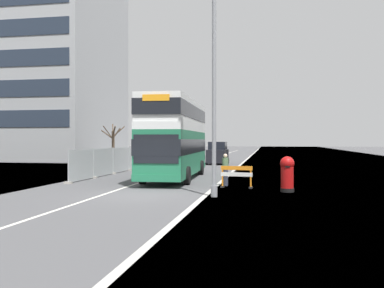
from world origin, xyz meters
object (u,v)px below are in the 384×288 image
(roadworks_barrier, at_px, (237,174))
(car_oncoming_near, at_px, (218,154))
(red_pillar_postbox, at_px, (287,172))
(lamppost_foreground, at_px, (214,92))
(car_receding_mid, at_px, (195,151))
(double_decker_bus, at_px, (176,137))
(pedestrian_at_kerb, at_px, (225,170))

(roadworks_barrier, bearing_deg, car_oncoming_near, 99.46)
(red_pillar_postbox, bearing_deg, lamppost_foreground, -143.52)
(roadworks_barrier, distance_m, car_receding_mid, 29.51)
(double_decker_bus, distance_m, car_receding_mid, 24.38)
(double_decker_bus, xyz_separation_m, red_pillar_postbox, (6.59, -5.70, -1.67))
(lamppost_foreground, height_order, car_oncoming_near, lamppost_foreground)
(double_decker_bus, height_order, red_pillar_postbox, double_decker_bus)
(red_pillar_postbox, distance_m, pedestrian_at_kerb, 3.75)
(car_receding_mid, height_order, pedestrian_at_kerb, car_receding_mid)
(car_oncoming_near, distance_m, pedestrian_at_kerb, 19.96)
(lamppost_foreground, distance_m, roadworks_barrier, 5.22)
(lamppost_foreground, xyz_separation_m, pedestrian_at_kerb, (0.03, 4.42, -3.60))
(double_decker_bus, distance_m, pedestrian_at_kerb, 5.30)
(double_decker_bus, relative_size, car_receding_mid, 2.56)
(double_decker_bus, bearing_deg, car_receding_mid, 97.06)
(double_decker_bus, height_order, pedestrian_at_kerb, double_decker_bus)
(double_decker_bus, height_order, lamppost_foreground, lamppost_foreground)
(red_pillar_postbox, relative_size, roadworks_barrier, 1.02)
(red_pillar_postbox, height_order, car_receding_mid, car_receding_mid)
(lamppost_foreground, distance_m, pedestrian_at_kerb, 5.70)
(double_decker_bus, xyz_separation_m, pedestrian_at_kerb, (3.48, -3.60, -1.73))
(red_pillar_postbox, height_order, pedestrian_at_kerb, pedestrian_at_kerb)
(car_receding_mid, bearing_deg, red_pillar_postbox, -72.20)
(double_decker_bus, xyz_separation_m, lamppost_foreground, (3.45, -8.02, 1.87))
(car_receding_mid, bearing_deg, pedestrian_at_kerb, -76.88)
(lamppost_foreground, bearing_deg, car_receding_mid, 101.32)
(double_decker_bus, distance_m, lamppost_foreground, 8.93)
(car_oncoming_near, xyz_separation_m, pedestrian_at_kerb, (2.78, -19.76, -0.19))
(lamppost_foreground, height_order, roadworks_barrier, lamppost_foreground)
(roadworks_barrier, height_order, pedestrian_at_kerb, pedestrian_at_kerb)
(lamppost_foreground, distance_m, car_oncoming_near, 24.57)
(red_pillar_postbox, xyz_separation_m, car_receding_mid, (-9.58, 29.85, 0.19))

